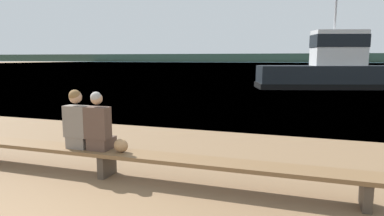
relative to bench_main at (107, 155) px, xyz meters
The scene contains 7 objects.
water_surface 124.15m from the bench_main, 89.89° to the left, with size 240.00×240.00×0.00m, color #5684A3.
far_shoreline 181.17m from the bench_main, 89.93° to the left, with size 600.00×12.00×4.33m, color #2D3D2D.
bench_main is the anchor object (origin of this frame).
person_left 0.77m from the bench_main, behind, with size 0.42×0.42×1.04m.
person_right 0.52m from the bench_main, behind, with size 0.42×0.41×1.02m.
shopping_bag 0.35m from the bench_main, ahead, with size 0.25×0.17×0.23m.
tugboat_red 20.49m from the bench_main, 76.40° to the left, with size 10.07×5.44×6.68m.
Camera 1 is at (2.97, -2.16, 2.03)m, focal length 32.00 mm.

